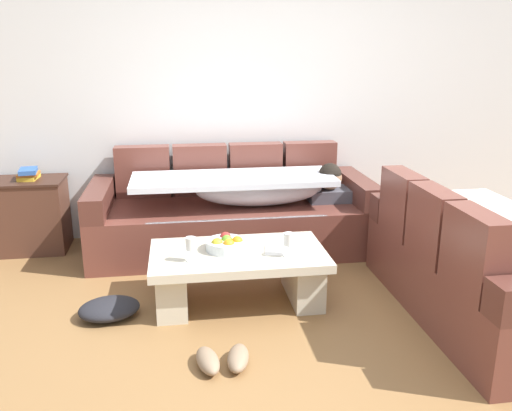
# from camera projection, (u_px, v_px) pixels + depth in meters

# --- Properties ---
(ground_plane) EXTENTS (14.00, 14.00, 0.00)m
(ground_plane) POSITION_uv_depth(u_px,v_px,m) (300.00, 340.00, 3.26)
(ground_plane) COLOR olive
(back_wall) EXTENTS (9.00, 0.10, 2.70)m
(back_wall) POSITION_uv_depth(u_px,v_px,m) (251.00, 90.00, 4.92)
(back_wall) COLOR silver
(back_wall) RESTS_ON ground_plane
(couch_along_wall) EXTENTS (2.42, 0.92, 0.88)m
(couch_along_wall) POSITION_uv_depth(u_px,v_px,m) (237.00, 213.00, 4.68)
(couch_along_wall) COLOR brown
(couch_along_wall) RESTS_ON ground_plane
(couch_near_window) EXTENTS (0.92, 1.81, 0.88)m
(couch_near_window) POSITION_uv_depth(u_px,v_px,m) (481.00, 268.00, 3.49)
(couch_near_window) COLOR brown
(couch_near_window) RESTS_ON ground_plane
(coffee_table) EXTENTS (1.20, 0.68, 0.38)m
(coffee_table) POSITION_uv_depth(u_px,v_px,m) (238.00, 270.00, 3.69)
(coffee_table) COLOR beige
(coffee_table) RESTS_ON ground_plane
(fruit_bowl) EXTENTS (0.28, 0.28, 0.10)m
(fruit_bowl) POSITION_uv_depth(u_px,v_px,m) (226.00, 244.00, 3.67)
(fruit_bowl) COLOR silver
(fruit_bowl) RESTS_ON coffee_table
(wine_glass_near_left) EXTENTS (0.07, 0.07, 0.17)m
(wine_glass_near_left) POSITION_uv_depth(u_px,v_px,m) (191.00, 245.00, 3.45)
(wine_glass_near_left) COLOR silver
(wine_glass_near_left) RESTS_ON coffee_table
(wine_glass_near_right) EXTENTS (0.07, 0.07, 0.17)m
(wine_glass_near_right) POSITION_uv_depth(u_px,v_px,m) (289.00, 240.00, 3.53)
(wine_glass_near_right) COLOR silver
(wine_glass_near_right) RESTS_ON coffee_table
(open_magazine) EXTENTS (0.31, 0.26, 0.01)m
(open_magazine) POSITION_uv_depth(u_px,v_px,m) (285.00, 250.00, 3.66)
(open_magazine) COLOR white
(open_magazine) RESTS_ON coffee_table
(side_cabinet) EXTENTS (0.72, 0.44, 0.64)m
(side_cabinet) POSITION_uv_depth(u_px,v_px,m) (24.00, 215.00, 4.64)
(side_cabinet) COLOR #502F22
(side_cabinet) RESTS_ON ground_plane
(book_stack_on_cabinet) EXTENTS (0.18, 0.24, 0.10)m
(book_stack_on_cabinet) POSITION_uv_depth(u_px,v_px,m) (28.00, 174.00, 4.55)
(book_stack_on_cabinet) COLOR gold
(book_stack_on_cabinet) RESTS_ON side_cabinet
(pair_of_shoes) EXTENTS (0.34, 0.29, 0.09)m
(pair_of_shoes) POSITION_uv_depth(u_px,v_px,m) (223.00, 359.00, 2.98)
(pair_of_shoes) COLOR #8C7259
(pair_of_shoes) RESTS_ON ground_plane
(crumpled_garment) EXTENTS (0.45, 0.39, 0.12)m
(crumpled_garment) POSITION_uv_depth(u_px,v_px,m) (109.00, 309.00, 3.53)
(crumpled_garment) COLOR #232328
(crumpled_garment) RESTS_ON ground_plane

